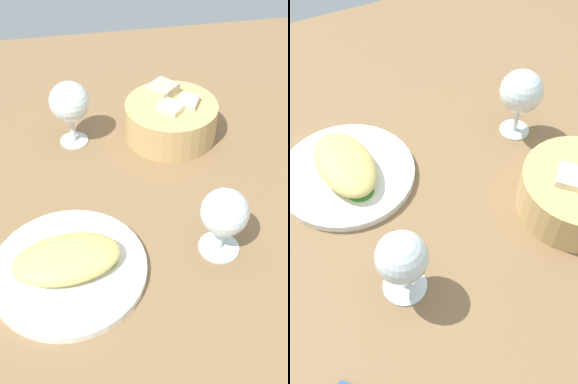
# 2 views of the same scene
# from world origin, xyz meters

# --- Properties ---
(ground_plane) EXTENTS (1.40, 1.40, 0.02)m
(ground_plane) POSITION_xyz_m (0.00, 0.00, -0.01)
(ground_plane) COLOR olive
(plate) EXTENTS (0.24, 0.24, 0.01)m
(plate) POSITION_xyz_m (-0.16, -0.12, 0.01)
(plate) COLOR white
(plate) RESTS_ON ground_plane
(omelette) EXTENTS (0.17, 0.11, 0.04)m
(omelette) POSITION_xyz_m (-0.16, -0.12, 0.03)
(omelette) COLOR #D9C169
(omelette) RESTS_ON plate
(lettuce_garnish) EXTENTS (0.05, 0.05, 0.01)m
(lettuce_garnish) POSITION_xyz_m (-0.10, -0.12, 0.02)
(lettuce_garnish) COLOR #3A8E2C
(lettuce_garnish) RESTS_ON plate
(bread_basket) EXTENTS (0.19, 0.19, 0.10)m
(bread_basket) POSITION_xyz_m (0.07, 0.19, 0.04)
(bread_basket) COLOR tan
(bread_basket) RESTS_ON ground_plane
(wine_glass_near) EXTENTS (0.07, 0.07, 0.12)m
(wine_glass_near) POSITION_xyz_m (0.08, -0.12, 0.08)
(wine_glass_near) COLOR silver
(wine_glass_near) RESTS_ON ground_plane
(wine_glass_far) EXTENTS (0.08, 0.08, 0.13)m
(wine_glass_far) POSITION_xyz_m (-0.13, 0.21, 0.09)
(wine_glass_far) COLOR silver
(wine_glass_far) RESTS_ON ground_plane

